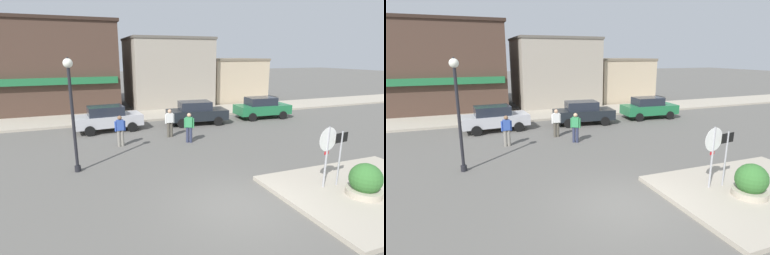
# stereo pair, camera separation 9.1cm
# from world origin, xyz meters

# --- Properties ---
(ground_plane) EXTENTS (160.00, 160.00, 0.00)m
(ground_plane) POSITION_xyz_m (0.00, 0.00, 0.00)
(ground_plane) COLOR #5B5954
(sidewalk_corner) EXTENTS (6.40, 4.80, 0.15)m
(sidewalk_corner) POSITION_xyz_m (4.69, -0.81, 0.07)
(sidewalk_corner) COLOR #A89E8C
(sidewalk_corner) RESTS_ON ground
(kerb_far) EXTENTS (80.00, 4.00, 0.15)m
(kerb_far) POSITION_xyz_m (0.00, 14.97, 0.07)
(kerb_far) COLOR #A89E8C
(kerb_far) RESTS_ON ground
(stop_sign) EXTENTS (0.82, 0.11, 2.30)m
(stop_sign) POSITION_xyz_m (3.24, -0.09, 1.52)
(stop_sign) COLOR #9E9EA3
(stop_sign) RESTS_ON ground
(one_way_sign) EXTENTS (0.60, 0.08, 2.10)m
(one_way_sign) POSITION_xyz_m (3.81, -0.12, 1.33)
(one_way_sign) COLOR #9E9EA3
(one_way_sign) RESTS_ON ground
(planter) EXTENTS (1.10, 1.10, 1.23)m
(planter) POSITION_xyz_m (4.02, -1.03, 0.56)
(planter) COLOR #ADA38E
(planter) RESTS_ON ground
(lamp_post) EXTENTS (0.36, 0.36, 4.54)m
(lamp_post) POSITION_xyz_m (-4.68, 4.88, 2.96)
(lamp_post) COLOR black
(lamp_post) RESTS_ON ground
(parked_car_nearest) EXTENTS (4.11, 2.09, 1.56)m
(parked_car_nearest) POSITION_xyz_m (-2.81, 11.30, 0.81)
(parked_car_nearest) COLOR #B7B7BC
(parked_car_nearest) RESTS_ON ground
(parked_car_second) EXTENTS (4.16, 2.20, 1.56)m
(parked_car_second) POSITION_xyz_m (2.99, 11.08, 0.81)
(parked_car_second) COLOR black
(parked_car_second) RESTS_ON ground
(parked_car_third) EXTENTS (4.10, 2.08, 1.56)m
(parked_car_third) POSITION_xyz_m (8.26, 11.18, 0.81)
(parked_car_third) COLOR #1E6B3D
(parked_car_third) RESTS_ON ground
(pedestrian_crossing_near) EXTENTS (0.55, 0.22, 1.61)m
(pedestrian_crossing_near) POSITION_xyz_m (0.34, 8.56, 0.87)
(pedestrian_crossing_near) COLOR #4C473D
(pedestrian_crossing_near) RESTS_ON ground
(pedestrian_crossing_far) EXTENTS (0.51, 0.38, 1.61)m
(pedestrian_crossing_far) POSITION_xyz_m (0.98, 7.13, 0.87)
(pedestrian_crossing_far) COLOR #2D334C
(pedestrian_crossing_far) RESTS_ON ground
(pedestrian_kerb_side) EXTENTS (0.55, 0.23, 1.61)m
(pedestrian_kerb_side) POSITION_xyz_m (-2.55, 7.75, 0.87)
(pedestrian_kerb_side) COLOR gray
(pedestrian_kerb_side) RESTS_ON ground
(building_corner_shop) EXTENTS (9.37, 8.11, 7.32)m
(building_corner_shop) POSITION_xyz_m (-5.71, 20.78, 3.66)
(building_corner_shop) COLOR #473328
(building_corner_shop) RESTS_ON ground
(building_storefront_left_near) EXTENTS (7.16, 6.83, 6.09)m
(building_storefront_left_near) POSITION_xyz_m (3.50, 19.88, 3.05)
(building_storefront_left_near) COLOR #9E9384
(building_storefront_left_near) RESTS_ON ground
(building_storefront_left_mid) EXTENTS (5.69, 5.78, 4.24)m
(building_storefront_left_mid) POSITION_xyz_m (10.22, 20.02, 2.12)
(building_storefront_left_mid) COLOR tan
(building_storefront_left_mid) RESTS_ON ground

